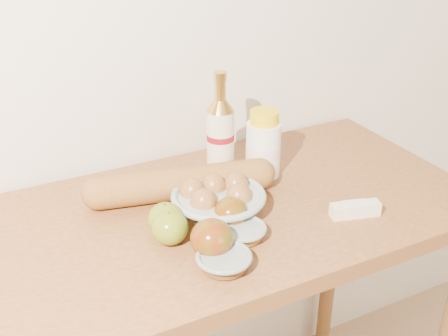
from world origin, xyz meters
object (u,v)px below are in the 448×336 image
Objects in this scene: table at (218,255)px; egg_bowl at (218,199)px; cream_bottle at (263,146)px; baguette at (181,183)px; bourbon_bottle at (220,137)px.

egg_bowl is at bearing -111.56° from table.
cream_bottle is 0.37× the size of baguette.
baguette is at bearing 120.20° from table.
cream_bottle is at bearing 30.13° from table.
egg_bowl is 0.10m from baguette.
bourbon_bottle is (0.07, 0.13, 0.23)m from table.
bourbon_bottle is at bearing 61.28° from egg_bowl.
baguette is (-0.05, 0.09, 0.16)m from table.
table is at bearing 68.44° from egg_bowl.
egg_bowl and baguette have the same top height.
bourbon_bottle is at bearing 61.10° from table.
bourbon_bottle is 0.60× the size of baguette.
bourbon_bottle is 1.11× the size of egg_bowl.
table is 0.19m from baguette.
bourbon_bottle is at bearing 166.78° from cream_bottle.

